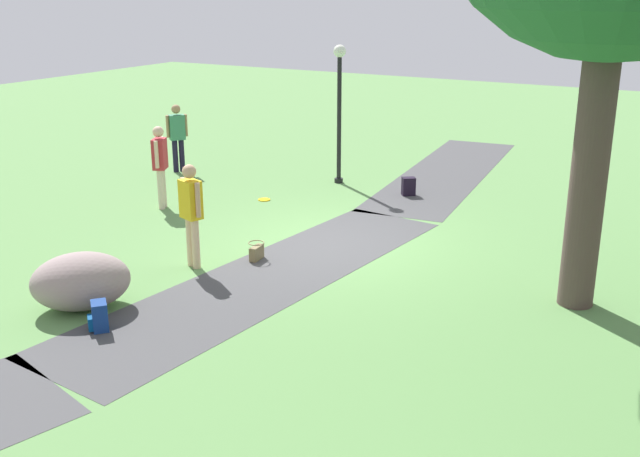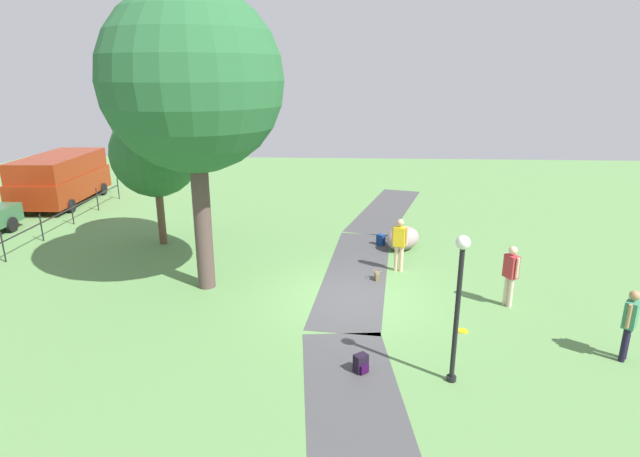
{
  "view_description": "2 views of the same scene",
  "coord_description": "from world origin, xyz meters",
  "px_view_note": "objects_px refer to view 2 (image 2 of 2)",
  "views": [
    {
      "loc": [
        11.16,
        6.02,
        4.43
      ],
      "look_at": [
        1.85,
        0.73,
        0.94
      ],
      "focal_mm": 42.32,
      "sensor_mm": 36.0,
      "label": 1
    },
    {
      "loc": [
        -13.11,
        0.18,
        6.09
      ],
      "look_at": [
        1.86,
        0.99,
        1.45
      ],
      "focal_mm": 28.64,
      "sensor_mm": 36.0,
      "label": 2
    }
  ],
  "objects_px": {
    "woman_with_handbag": "(400,241)",
    "passerby_on_path": "(630,321)",
    "young_tree_near_path": "(155,153)",
    "lamp_post": "(459,293)",
    "lawn_boulder": "(403,238)",
    "handbag_on_grass": "(377,275)",
    "frisbee_on_grass": "(463,331)",
    "large_shade_tree": "(193,82)",
    "spare_backpack_on_lawn": "(361,364)",
    "delivery_van": "(60,177)",
    "man_near_boulder": "(511,272)",
    "backpack_by_boulder": "(381,240)"
  },
  "relations": [
    {
      "from": "young_tree_near_path",
      "to": "handbag_on_grass",
      "type": "relative_size",
      "value": 14.75
    },
    {
      "from": "young_tree_near_path",
      "to": "spare_backpack_on_lawn",
      "type": "bearing_deg",
      "value": -138.62
    },
    {
      "from": "large_shade_tree",
      "to": "backpack_by_boulder",
      "type": "relative_size",
      "value": 20.68
    },
    {
      "from": "backpack_by_boulder",
      "to": "large_shade_tree",
      "type": "bearing_deg",
      "value": 127.1
    },
    {
      "from": "handbag_on_grass",
      "to": "frisbee_on_grass",
      "type": "xyz_separation_m",
      "value": [
        -3.12,
        -1.93,
        -0.13
      ]
    },
    {
      "from": "spare_backpack_on_lawn",
      "to": "man_near_boulder",
      "type": "bearing_deg",
      "value": -49.73
    },
    {
      "from": "young_tree_near_path",
      "to": "woman_with_handbag",
      "type": "xyz_separation_m",
      "value": [
        -2.27,
        -8.41,
        -2.33
      ]
    },
    {
      "from": "lamp_post",
      "to": "delivery_van",
      "type": "distance_m",
      "value": 21.11
    },
    {
      "from": "lawn_boulder",
      "to": "spare_backpack_on_lawn",
      "type": "xyz_separation_m",
      "value": [
        -7.88,
        1.65,
        -0.22
      ]
    },
    {
      "from": "man_near_boulder",
      "to": "frisbee_on_grass",
      "type": "height_order",
      "value": "man_near_boulder"
    },
    {
      "from": "lamp_post",
      "to": "lawn_boulder",
      "type": "bearing_deg",
      "value": 1.42
    },
    {
      "from": "woman_with_handbag",
      "to": "spare_backpack_on_lawn",
      "type": "height_order",
      "value": "woman_with_handbag"
    },
    {
      "from": "handbag_on_grass",
      "to": "frisbee_on_grass",
      "type": "height_order",
      "value": "handbag_on_grass"
    },
    {
      "from": "backpack_by_boulder",
      "to": "spare_backpack_on_lawn",
      "type": "distance_m",
      "value": 8.34
    },
    {
      "from": "young_tree_near_path",
      "to": "woman_with_handbag",
      "type": "relative_size",
      "value": 2.84
    },
    {
      "from": "spare_backpack_on_lawn",
      "to": "frisbee_on_grass",
      "type": "relative_size",
      "value": 1.54
    },
    {
      "from": "passerby_on_path",
      "to": "backpack_by_boulder",
      "type": "relative_size",
      "value": 4.13
    },
    {
      "from": "delivery_van",
      "to": "backpack_by_boulder",
      "type": "bearing_deg",
      "value": -110.02
    },
    {
      "from": "spare_backpack_on_lawn",
      "to": "frisbee_on_grass",
      "type": "bearing_deg",
      "value": -53.15
    },
    {
      "from": "backpack_by_boulder",
      "to": "lamp_post",
      "type": "bearing_deg",
      "value": -173.72
    },
    {
      "from": "young_tree_near_path",
      "to": "large_shade_tree",
      "type": "bearing_deg",
      "value": -145.14
    },
    {
      "from": "lawn_boulder",
      "to": "backpack_by_boulder",
      "type": "height_order",
      "value": "lawn_boulder"
    },
    {
      "from": "lamp_post",
      "to": "passerby_on_path",
      "type": "xyz_separation_m",
      "value": [
        1.01,
        -3.92,
        -1.0
      ]
    },
    {
      "from": "woman_with_handbag",
      "to": "frisbee_on_grass",
      "type": "distance_m",
      "value": 4.19
    },
    {
      "from": "delivery_van",
      "to": "man_near_boulder",
      "type": "bearing_deg",
      "value": -119.78
    },
    {
      "from": "large_shade_tree",
      "to": "lamp_post",
      "type": "height_order",
      "value": "large_shade_tree"
    },
    {
      "from": "lawn_boulder",
      "to": "spare_backpack_on_lawn",
      "type": "relative_size",
      "value": 4.24
    },
    {
      "from": "lawn_boulder",
      "to": "passerby_on_path",
      "type": "height_order",
      "value": "passerby_on_path"
    },
    {
      "from": "spare_backpack_on_lawn",
      "to": "delivery_van",
      "type": "relative_size",
      "value": 0.07
    },
    {
      "from": "lawn_boulder",
      "to": "backpack_by_boulder",
      "type": "relative_size",
      "value": 4.24
    },
    {
      "from": "man_near_boulder",
      "to": "delivery_van",
      "type": "relative_size",
      "value": 0.3
    },
    {
      "from": "young_tree_near_path",
      "to": "backpack_by_boulder",
      "type": "relative_size",
      "value": 12.19
    },
    {
      "from": "lawn_boulder",
      "to": "delivery_van",
      "type": "distance_m",
      "value": 16.71
    },
    {
      "from": "passerby_on_path",
      "to": "frisbee_on_grass",
      "type": "relative_size",
      "value": 6.39
    },
    {
      "from": "large_shade_tree",
      "to": "lamp_post",
      "type": "distance_m",
      "value": 8.62
    },
    {
      "from": "young_tree_near_path",
      "to": "lamp_post",
      "type": "distance_m",
      "value": 12.26
    },
    {
      "from": "handbag_on_grass",
      "to": "spare_backpack_on_lawn",
      "type": "relative_size",
      "value": 0.83
    },
    {
      "from": "frisbee_on_grass",
      "to": "lawn_boulder",
      "type": "bearing_deg",
      "value": 8.35
    },
    {
      "from": "large_shade_tree",
      "to": "young_tree_near_path",
      "type": "xyz_separation_m",
      "value": [
        3.81,
        2.66,
        -2.49
      ]
    },
    {
      "from": "handbag_on_grass",
      "to": "woman_with_handbag",
      "type": "bearing_deg",
      "value": -42.78
    },
    {
      "from": "lamp_post",
      "to": "lawn_boulder",
      "type": "distance_m",
      "value": 8.25
    },
    {
      "from": "woman_with_handbag",
      "to": "handbag_on_grass",
      "type": "bearing_deg",
      "value": 137.22
    },
    {
      "from": "young_tree_near_path",
      "to": "passerby_on_path",
      "type": "relative_size",
      "value": 2.95
    },
    {
      "from": "woman_with_handbag",
      "to": "passerby_on_path",
      "type": "height_order",
      "value": "woman_with_handbag"
    },
    {
      "from": "man_near_boulder",
      "to": "frisbee_on_grass",
      "type": "bearing_deg",
      "value": 135.34
    },
    {
      "from": "lamp_post",
      "to": "handbag_on_grass",
      "type": "height_order",
      "value": "lamp_post"
    },
    {
      "from": "lawn_boulder",
      "to": "spare_backpack_on_lawn",
      "type": "height_order",
      "value": "lawn_boulder"
    },
    {
      "from": "woman_with_handbag",
      "to": "lamp_post",
      "type": "bearing_deg",
      "value": -174.92
    },
    {
      "from": "large_shade_tree",
      "to": "passerby_on_path",
      "type": "xyz_separation_m",
      "value": [
        -3.46,
        -10.21,
        -4.86
      ]
    },
    {
      "from": "passerby_on_path",
      "to": "frisbee_on_grass",
      "type": "xyz_separation_m",
      "value": [
        1.11,
        3.24,
        -0.95
      ]
    }
  ]
}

